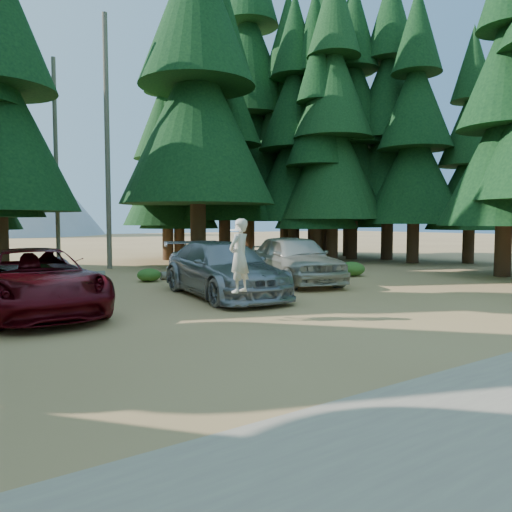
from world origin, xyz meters
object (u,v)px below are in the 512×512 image
at_px(silver_minivan_center, 223,269).
at_px(silver_minivan_right, 294,259).
at_px(log_mid, 207,273).
at_px(frisbee_player, 239,255).
at_px(log_left, 46,278).
at_px(red_pickup, 34,281).
at_px(log_right, 328,269).

relative_size(silver_minivan_center, silver_minivan_right, 1.08).
bearing_deg(silver_minivan_center, log_mid, 73.26).
bearing_deg(frisbee_player, log_left, -101.51).
xyz_separation_m(red_pickup, log_right, (12.91, 3.47, -0.67)).
xyz_separation_m(silver_minivan_right, log_mid, (-1.72, 3.52, -0.74)).
relative_size(frisbee_player, log_mid, 0.44).
distance_m(frisbee_player, log_right, 11.53).
xyz_separation_m(frisbee_player, log_mid, (3.59, 8.10, -1.33)).
relative_size(frisbee_player, log_right, 0.40).
bearing_deg(log_right, frisbee_player, -165.27).
height_order(silver_minivan_right, frisbee_player, frisbee_player).
bearing_deg(silver_minivan_center, log_left, 125.19).
height_order(log_mid, log_right, log_mid).
relative_size(log_left, log_right, 1.01).
height_order(silver_minivan_right, log_right, silver_minivan_right).
bearing_deg(log_mid, red_pickup, -143.68).
relative_size(red_pickup, log_right, 1.36).
relative_size(silver_minivan_center, log_right, 1.33).
bearing_deg(log_right, log_mid, 145.50).
xyz_separation_m(silver_minivan_center, log_left, (-3.70, 6.76, -0.67)).
relative_size(red_pickup, frisbee_player, 3.39).
xyz_separation_m(red_pickup, log_mid, (7.38, 4.65, -0.64)).
bearing_deg(silver_minivan_right, log_mid, 130.46).
bearing_deg(log_mid, log_left, 165.05).
bearing_deg(silver_minivan_right, frisbee_player, -124.71).
distance_m(red_pickup, frisbee_player, 5.18).
relative_size(log_mid, log_right, 0.91).
bearing_deg(log_right, red_pickup, 172.55).
distance_m(silver_minivan_center, frisbee_player, 3.73).
xyz_separation_m(log_left, log_right, (11.28, -3.16, -0.02)).
bearing_deg(red_pickup, silver_minivan_center, -1.00).
height_order(frisbee_player, log_left, frisbee_player).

